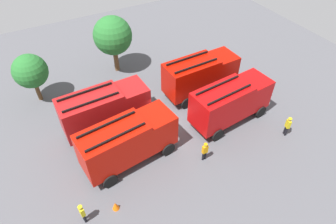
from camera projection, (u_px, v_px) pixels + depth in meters
name	position (u px, v px, depth m)	size (l,w,h in m)	color
ground_plane	(168.00, 124.00, 24.65)	(48.24, 48.24, 0.00)	#4C4C51
fire_truck_0	(128.00, 140.00, 20.43)	(7.44, 3.43, 3.88)	#B41005
fire_truck_1	(231.00, 101.00, 23.55)	(7.39, 3.28, 3.88)	#B2090A
fire_truck_2	(105.00, 108.00, 22.90)	(7.29, 3.00, 3.88)	#A91515
fire_truck_3	(200.00, 74.00, 26.33)	(7.28, 2.95, 3.88)	#AC0C02
firefighter_0	(288.00, 125.00, 23.08)	(0.36, 0.47, 1.81)	black
firefighter_1	(82.00, 213.00, 17.67)	(0.31, 0.46, 1.72)	black
firefighter_2	(205.00, 151.00, 21.24)	(0.42, 0.28, 1.73)	black
tree_0	(30.00, 71.00, 24.94)	(3.01, 3.01, 4.66)	brown
tree_1	(113.00, 36.00, 27.90)	(3.79, 3.79, 5.88)	brown
traffic_cone_0	(157.00, 101.00, 26.38)	(0.42, 0.42, 0.59)	#F2600C
traffic_cone_1	(116.00, 206.00, 18.71)	(0.46, 0.46, 0.66)	#F2600C
traffic_cone_2	(114.00, 105.00, 25.94)	(0.51, 0.51, 0.73)	#F2600C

